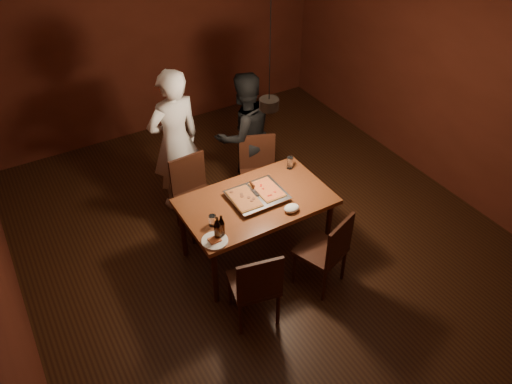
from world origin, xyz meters
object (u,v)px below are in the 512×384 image
dining_table (256,205)px  beer_bottle_b (222,226)px  chair_near_left (256,282)px  pizza_tray (257,196)px  diner_white (175,142)px  pendant_lamp (269,103)px  chair_far_right (258,166)px  diner_dark (244,134)px  beer_bottle_a (217,228)px  plate_slice (215,241)px  chair_near_right (329,247)px  chair_far_left (193,188)px

dining_table → beer_bottle_b: 0.63m
chair_near_left → dining_table: bearing=72.0°
chair_near_left → pizza_tray: chair_near_left is taller
dining_table → pizza_tray: 0.10m
diner_white → pendant_lamp: 1.55m
chair_far_right → pizza_tray: 0.89m
beer_bottle_b → diner_dark: bearing=53.6°
dining_table → beer_bottle_a: size_ratio=6.03×
beer_bottle_b → plate_slice: (-0.10, -0.04, -0.11)m
pizza_tray → beer_bottle_a: (-0.61, -0.32, 0.10)m
beer_bottle_a → chair_near_right: bearing=-24.8°
dining_table → plate_slice: (-0.63, -0.32, 0.08)m
chair_far_right → diner_dark: size_ratio=0.35×
chair_near_right → pizza_tray: (-0.35, 0.76, 0.24)m
diner_dark → pendant_lamp: size_ratio=1.41×
pendant_lamp → diner_white: bearing=113.5°
diner_white → chair_near_right: bearing=102.2°
beer_bottle_a → pendant_lamp: 1.22m
chair_far_right → pendant_lamp: size_ratio=0.50×
chair_far_left → pendant_lamp: pendant_lamp is taller
chair_far_left → pizza_tray: bearing=113.7°
chair_far_right → beer_bottle_b: 1.47m
plate_slice → chair_near_right: bearing=-22.7°
dining_table → chair_near_left: bearing=-120.4°
chair_far_left → diner_white: 0.58m
chair_near_left → plate_slice: (-0.17, 0.45, 0.22)m
chair_far_left → chair_near_right: (0.73, -1.50, 0.00)m
chair_near_right → diner_dark: bearing=66.4°
dining_table → diner_white: diner_white is taller
beer_bottle_a → beer_bottle_b: size_ratio=1.09×
chair_near_right → plate_slice: bearing=137.1°
chair_far_left → chair_far_right: same height
plate_slice → pendant_lamp: bearing=25.8°
chair_near_right → pizza_tray: bearing=94.6°
pizza_tray → beer_bottle_a: bearing=-148.6°
chair_near_right → diner_dark: size_ratio=0.35×
chair_far_right → chair_near_left: same height
chair_far_right → plate_slice: (-1.10, -1.07, 0.22)m
chair_far_left → chair_far_right: 0.83m
pendant_lamp → chair_far_left: bearing=127.3°
dining_table → beer_bottle_b: (-0.53, -0.28, 0.19)m
pizza_tray → beer_bottle_a: 0.69m
pizza_tray → pendant_lamp: bearing=20.5°
chair_far_right → diner_white: diner_white is taller
plate_slice → diner_dark: bearing=52.0°
dining_table → chair_far_left: 0.85m
dining_table → pizza_tray: bearing=36.8°
diner_white → chair_far_left: bearing=79.5°
dining_table → diner_dark: size_ratio=0.97×
diner_dark → pizza_tray: bearing=65.1°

